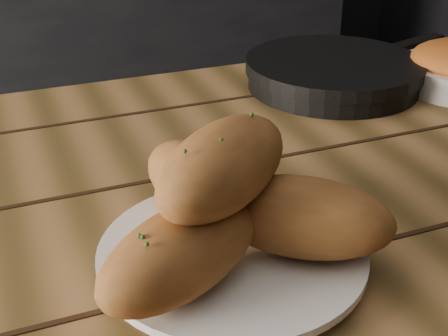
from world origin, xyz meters
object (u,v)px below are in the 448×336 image
skillet (334,72)px  table (272,277)px  plate (232,255)px  bread_rolls (228,204)px

skillet → table: bearing=-129.9°
plate → bread_rolls: (-0.01, -0.00, 0.06)m
plate → bread_rolls: 0.06m
table → skillet: bearing=50.1°
bread_rolls → table: bearing=43.0°
table → bread_rolls: bread_rolls is taller
table → bread_rolls: size_ratio=5.20×
bread_rolls → skillet: 0.50m
table → skillet: (0.24, 0.29, 0.12)m
plate → skillet: (0.33, 0.37, 0.01)m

